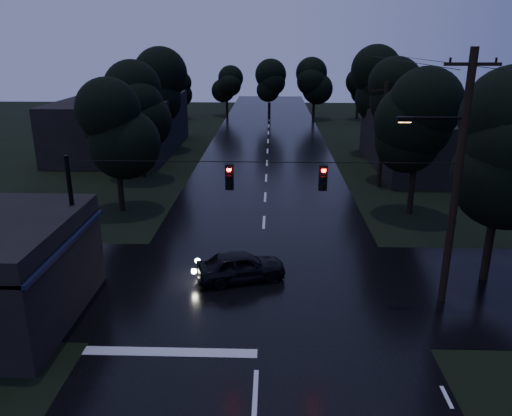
{
  "coord_description": "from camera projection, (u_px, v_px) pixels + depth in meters",
  "views": [
    {
      "loc": [
        0.43,
        -7.56,
        10.2
      ],
      "look_at": [
        -0.3,
        15.03,
        2.59
      ],
      "focal_mm": 35.0,
      "sensor_mm": 36.0,
      "label": 1
    }
  ],
  "objects": [
    {
      "name": "main_road",
      "position": [
        266.0,
        178.0,
        38.84
      ],
      "size": [
        12.0,
        120.0,
        0.02
      ],
      "primitive_type": "cube",
      "color": "black",
      "rests_on": "ground"
    },
    {
      "name": "building_far_right",
      "position": [
        435.0,
        142.0,
        41.5
      ],
      "size": [
        10.0,
        14.0,
        4.4
      ],
      "primitive_type": "cube",
      "color": "black",
      "rests_on": "ground"
    },
    {
      "name": "tree_right_b",
      "position": [
        397.0,
        101.0,
        36.63
      ],
      "size": [
        4.48,
        4.48,
        9.44
      ],
      "color": "black",
      "rests_on": "ground"
    },
    {
      "name": "car",
      "position": [
        241.0,
        266.0,
        22.17
      ],
      "size": [
        4.27,
        2.7,
        1.35
      ],
      "primitive_type": "imported",
      "rotation": [
        0.0,
        0.0,
        1.87
      ],
      "color": "black",
      "rests_on": "ground"
    },
    {
      "name": "tree_right_c",
      "position": [
        379.0,
        84.0,
        45.97
      ],
      "size": [
        4.76,
        4.76,
        10.03
      ],
      "color": "black",
      "rests_on": "ground"
    },
    {
      "name": "tree_corner_near",
      "position": [
        504.0,
        148.0,
        20.52
      ],
      "size": [
        4.48,
        4.48,
        9.44
      ],
      "color": "black",
      "rests_on": "ground"
    },
    {
      "name": "tree_right_a",
      "position": [
        418.0,
        123.0,
        29.19
      ],
      "size": [
        4.2,
        4.2,
        8.85
      ],
      "color": "black",
      "rests_on": "ground"
    },
    {
      "name": "span_signals",
      "position": [
        275.0,
        176.0,
        19.15
      ],
      "size": [
        15.0,
        0.37,
        1.12
      ],
      "color": "black",
      "rests_on": "ground"
    },
    {
      "name": "tree_left_a",
      "position": [
        115.0,
        127.0,
        29.87
      ],
      "size": [
        3.92,
        3.92,
        8.26
      ],
      "color": "black",
      "rests_on": "ground"
    },
    {
      "name": "tree_left_b",
      "position": [
        139.0,
        105.0,
        37.35
      ],
      "size": [
        4.2,
        4.2,
        8.85
      ],
      "color": "black",
      "rests_on": "ground"
    },
    {
      "name": "utility_pole_main",
      "position": [
        455.0,
        177.0,
        18.94
      ],
      "size": [
        3.5,
        0.3,
        10.0
      ],
      "color": "black",
      "rests_on": "ground"
    },
    {
      "name": "tree_left_c",
      "position": [
        159.0,
        88.0,
        46.72
      ],
      "size": [
        4.48,
        4.48,
        9.44
      ],
      "color": "black",
      "rests_on": "ground"
    },
    {
      "name": "utility_pole_far",
      "position": [
        383.0,
        134.0,
        35.45
      ],
      "size": [
        2.0,
        0.3,
        7.5
      ],
      "color": "black",
      "rests_on": "ground"
    },
    {
      "name": "anchor_pole_left",
      "position": [
        75.0,
        228.0,
        20.12
      ],
      "size": [
        0.18,
        0.18,
        6.0
      ],
      "primitive_type": "cylinder",
      "color": "black",
      "rests_on": "ground"
    },
    {
      "name": "cross_street",
      "position": [
        261.0,
        286.0,
        21.79
      ],
      "size": [
        60.0,
        9.0,
        0.02
      ],
      "primitive_type": "cube",
      "color": "black",
      "rests_on": "ground"
    },
    {
      "name": "building_far_left",
      "position": [
        122.0,
        125.0,
        47.95
      ],
      "size": [
        10.0,
        16.0,
        5.0
      ],
      "primitive_type": "cube",
      "color": "black",
      "rests_on": "ground"
    }
  ]
}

